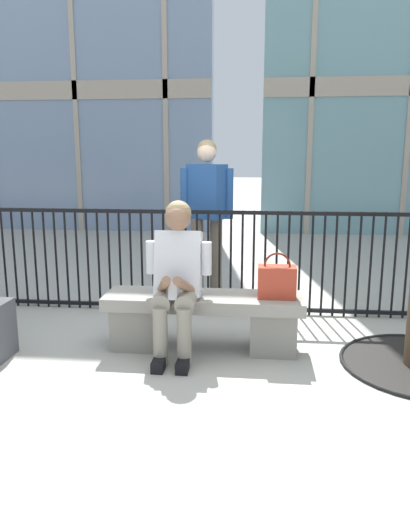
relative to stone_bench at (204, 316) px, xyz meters
name	(u,v)px	position (x,y,z in m)	size (l,w,h in m)	color
ground_plane	(204,347)	(0.00, 0.00, -0.27)	(60.00, 60.00, 0.00)	#B2ADA3
stone_bench	(204,316)	(0.00, 0.00, 0.00)	(1.60, 0.44, 0.45)	gray
seated_person_with_phone	(177,274)	(-0.20, -0.13, 0.38)	(0.52, 0.66, 1.21)	gray
handbag_on_bench	(277,281)	(0.58, -0.01, 0.31)	(0.30, 0.17, 0.36)	#B23823
bystander_at_railing	(207,209)	(-0.11, 1.33, 0.73)	(0.55, 0.38, 1.71)	#6B6051
plaza_railing	(214,262)	(0.00, 0.94, 0.25)	(8.84, 0.04, 1.03)	black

